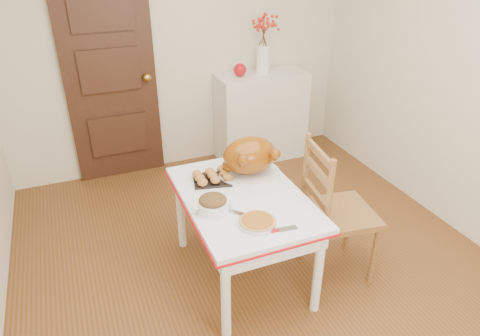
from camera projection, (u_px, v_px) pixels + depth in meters
name	position (u px, v px, depth m)	size (l,w,h in m)	color
floor	(263.00, 274.00, 3.23)	(3.50, 4.00, 0.00)	#583112
wall_back	(180.00, 46.00, 4.26)	(3.50, 0.00, 2.50)	beige
door_back	(110.00, 77.00, 4.11)	(0.85, 0.06, 2.06)	#372116
sideboard	(261.00, 116.00, 4.71)	(0.94, 0.42, 0.94)	silver
kitchen_table	(243.00, 237.00, 3.07)	(0.79, 1.15, 0.69)	white
chair_oak	(340.00, 210.00, 3.04)	(0.46, 0.46, 1.04)	#A26E34
berry_vase	(263.00, 44.00, 4.35)	(0.31, 0.31, 0.60)	white
apple	(240.00, 70.00, 4.38)	(0.13, 0.13, 0.13)	#B70B13
turkey_platter	(250.00, 157.00, 3.08)	(0.45, 0.36, 0.28)	#9B520B
pumpkin_pie	(258.00, 221.00, 2.60)	(0.23, 0.23, 0.05)	#9B5619
stuffing_dish	(213.00, 204.00, 2.72)	(0.26, 0.20, 0.10)	brown
rolls_tray	(212.00, 177.00, 3.05)	(0.26, 0.21, 0.07)	#BB6F31
pie_server	(279.00, 230.00, 2.55)	(0.22, 0.06, 0.01)	silver
carving_knife	(232.00, 211.00, 2.73)	(0.24, 0.06, 0.01)	silver
drinking_glass	(233.00, 159.00, 3.25)	(0.06, 0.06, 0.10)	white
shaker_pair	(251.00, 157.00, 3.30)	(0.08, 0.03, 0.08)	white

